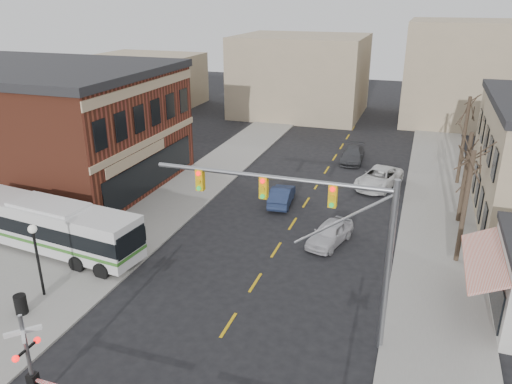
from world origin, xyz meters
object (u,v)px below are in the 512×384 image
at_px(car_d, 353,155).
at_px(traffic_signal_mast, 322,221).
at_px(pedestrian_far, 92,228).
at_px(trash_bin, 21,304).
at_px(car_a, 330,233).
at_px(rr_crossing_west, 38,363).
at_px(street_lamp, 35,245).
at_px(car_c, 379,178).
at_px(pedestrian_near, 94,249).
at_px(transit_bus, 52,226).
at_px(car_b, 282,195).

bearing_deg(car_d, traffic_signal_mast, -86.85).
bearing_deg(pedestrian_far, trash_bin, -139.07).
height_order(car_a, pedestrian_far, pedestrian_far).
height_order(traffic_signal_mast, pedestrian_far, traffic_signal_mast).
bearing_deg(trash_bin, rr_crossing_west, -40.60).
bearing_deg(street_lamp, trash_bin, -85.81).
bearing_deg(street_lamp, car_c, 55.97).
distance_m(traffic_signal_mast, rr_crossing_west, 12.33).
bearing_deg(rr_crossing_west, car_a, 65.17).
bearing_deg(rr_crossing_west, car_c, 71.04).
bearing_deg(car_a, pedestrian_near, -134.87).
bearing_deg(pedestrian_far, car_c, -14.60).
xyz_separation_m(transit_bus, traffic_signal_mast, (16.90, -2.72, 4.03)).
bearing_deg(car_b, car_c, -143.16).
bearing_deg(car_a, car_c, 95.84).
bearing_deg(street_lamp, traffic_signal_mast, 6.22).
relative_size(trash_bin, car_d, 0.21).
height_order(transit_bus, pedestrian_far, transit_bus).
height_order(street_lamp, car_c, street_lamp).
bearing_deg(car_c, transit_bus, -118.73).
bearing_deg(trash_bin, traffic_signal_mast, 12.98).
relative_size(rr_crossing_west, car_d, 1.19).
bearing_deg(car_b, car_d, -112.22).
height_order(transit_bus, rr_crossing_west, rr_crossing_west).
relative_size(trash_bin, pedestrian_far, 0.53).
distance_m(transit_bus, traffic_signal_mast, 17.58).
height_order(street_lamp, pedestrian_far, street_lamp).
distance_m(car_a, car_c, 11.40).
relative_size(car_b, pedestrian_near, 2.26).
bearing_deg(car_a, rr_crossing_west, -99.61).
height_order(car_b, car_c, car_c).
relative_size(rr_crossing_west, street_lamp, 1.40).
bearing_deg(car_c, car_a, -83.36).
bearing_deg(transit_bus, car_a, 22.46).
distance_m(transit_bus, trash_bin, 6.70).
height_order(car_a, pedestrian_near, pedestrian_near).
height_order(rr_crossing_west, car_b, rr_crossing_west).
bearing_deg(car_b, pedestrian_far, 39.99).
relative_size(car_c, car_d, 1.17).
bearing_deg(trash_bin, pedestrian_far, 100.32).
relative_size(car_a, car_c, 0.77).
xyz_separation_m(transit_bus, trash_bin, (2.87, -5.95, -1.12)).
bearing_deg(rr_crossing_west, pedestrian_near, 115.55).
bearing_deg(pedestrian_far, car_a, -40.91).
xyz_separation_m(car_d, pedestrian_far, (-13.13, -22.03, 0.38)).
xyz_separation_m(street_lamp, car_c, (14.87, 22.02, -2.25)).
bearing_deg(pedestrian_near, car_d, -42.22).
xyz_separation_m(trash_bin, pedestrian_near, (0.46, 5.32, 0.44)).
bearing_deg(trash_bin, pedestrian_near, 85.00).
relative_size(street_lamp, car_d, 0.86).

